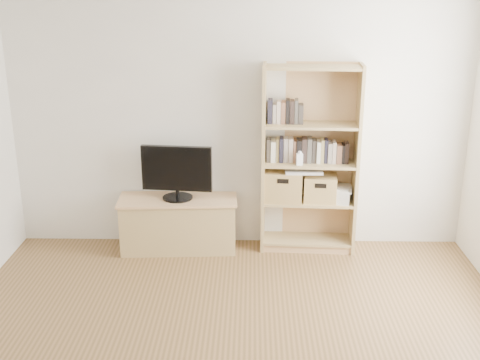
{
  "coord_description": "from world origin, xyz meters",
  "views": [
    {
      "loc": [
        0.12,
        -3.26,
        2.6
      ],
      "look_at": [
        0.02,
        1.9,
        0.87
      ],
      "focal_mm": 45.0,
      "sensor_mm": 36.0,
      "label": 1
    }
  ],
  "objects_px": {
    "bookshelf": "(310,160)",
    "television": "(177,172)",
    "laptop": "(303,170)",
    "basket_left": "(284,185)",
    "baby_monitor": "(299,159)",
    "basket_right": "(320,188)",
    "tv_stand": "(179,225)"
  },
  "relations": [
    {
      "from": "television",
      "to": "basket_left",
      "type": "distance_m",
      "value": 1.06
    },
    {
      "from": "bookshelf",
      "to": "laptop",
      "type": "relative_size",
      "value": 5.16
    },
    {
      "from": "television",
      "to": "laptop",
      "type": "height_order",
      "value": "television"
    },
    {
      "from": "baby_monitor",
      "to": "basket_left",
      "type": "height_order",
      "value": "baby_monitor"
    },
    {
      "from": "basket_right",
      "to": "laptop",
      "type": "xyz_separation_m",
      "value": [
        -0.17,
        -0.01,
        0.19
      ]
    },
    {
      "from": "baby_monitor",
      "to": "basket_right",
      "type": "height_order",
      "value": "baby_monitor"
    },
    {
      "from": "laptop",
      "to": "basket_left",
      "type": "bearing_deg",
      "value": 170.78
    },
    {
      "from": "bookshelf",
      "to": "laptop",
      "type": "distance_m",
      "value": 0.11
    },
    {
      "from": "basket_left",
      "to": "basket_right",
      "type": "bearing_deg",
      "value": 2.93
    },
    {
      "from": "laptop",
      "to": "bookshelf",
      "type": "bearing_deg",
      "value": 20.56
    },
    {
      "from": "tv_stand",
      "to": "bookshelf",
      "type": "relative_size",
      "value": 0.61
    },
    {
      "from": "basket_left",
      "to": "laptop",
      "type": "distance_m",
      "value": 0.25
    },
    {
      "from": "bookshelf",
      "to": "baby_monitor",
      "type": "bearing_deg",
      "value": -135.0
    },
    {
      "from": "baby_monitor",
      "to": "basket_right",
      "type": "distance_m",
      "value": 0.4
    },
    {
      "from": "bookshelf",
      "to": "television",
      "type": "height_order",
      "value": "bookshelf"
    },
    {
      "from": "bookshelf",
      "to": "basket_right",
      "type": "distance_m",
      "value": 0.31
    },
    {
      "from": "basket_left",
      "to": "laptop",
      "type": "relative_size",
      "value": 1.02
    },
    {
      "from": "bookshelf",
      "to": "basket_left",
      "type": "height_order",
      "value": "bookshelf"
    },
    {
      "from": "baby_monitor",
      "to": "bookshelf",
      "type": "bearing_deg",
      "value": 33.41
    },
    {
      "from": "television",
      "to": "baby_monitor",
      "type": "xyz_separation_m",
      "value": [
        1.18,
        -0.05,
        0.16
      ]
    },
    {
      "from": "tv_stand",
      "to": "baby_monitor",
      "type": "xyz_separation_m",
      "value": [
        1.18,
        -0.05,
        0.71
      ]
    },
    {
      "from": "laptop",
      "to": "baby_monitor",
      "type": "bearing_deg",
      "value": -122.79
    },
    {
      "from": "television",
      "to": "basket_right",
      "type": "bearing_deg",
      "value": 7.24
    },
    {
      "from": "laptop",
      "to": "television",
      "type": "bearing_deg",
      "value": -179.13
    },
    {
      "from": "basket_left",
      "to": "baby_monitor",
      "type": "bearing_deg",
      "value": -31.23
    },
    {
      "from": "bookshelf",
      "to": "basket_left",
      "type": "relative_size",
      "value": 5.04
    },
    {
      "from": "bookshelf",
      "to": "basket_left",
      "type": "xyz_separation_m",
      "value": [
        -0.25,
        0.01,
        -0.26
      ]
    },
    {
      "from": "baby_monitor",
      "to": "laptop",
      "type": "bearing_deg",
      "value": 48.64
    },
    {
      "from": "bookshelf",
      "to": "basket_right",
      "type": "relative_size",
      "value": 5.96
    },
    {
      "from": "television",
      "to": "basket_left",
      "type": "relative_size",
      "value": 1.87
    },
    {
      "from": "bookshelf",
      "to": "basket_right",
      "type": "height_order",
      "value": "bookshelf"
    },
    {
      "from": "television",
      "to": "basket_left",
      "type": "height_order",
      "value": "television"
    }
  ]
}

